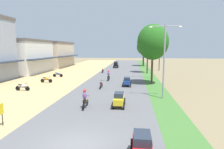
{
  "coord_description": "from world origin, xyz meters",
  "views": [
    {
      "loc": [
        2.79,
        -8.38,
        5.1
      ],
      "look_at": [
        0.01,
        15.28,
        1.7
      ],
      "focal_mm": 29.34,
      "sensor_mm": 36.0,
      "label": 1
    }
  ],
  "objects": [
    {
      "name": "streetlamp_far",
      "position": [
        5.8,
        52.56,
        4.46
      ],
      "size": [
        3.16,
        0.2,
        7.62
      ],
      "color": "gray",
      "rests_on": "median_strip"
    },
    {
      "name": "parked_motorbike_nearest",
      "position": [
        -10.37,
        11.71,
        0.55
      ],
      "size": [
        1.8,
        0.54,
        0.94
      ],
      "color": "black",
      "rests_on": "dirt_shoulder"
    },
    {
      "name": "shophouse_far",
      "position": [
        -19.98,
        40.53,
        3.46
      ],
      "size": [
        10.24,
        12.8,
        6.9
      ],
      "color": "#C6B299",
      "rests_on": "ground"
    },
    {
      "name": "car_hatchback_red",
      "position": [
        3.23,
        -0.57,
        0.75
      ],
      "size": [
        1.04,
        2.0,
        1.23
      ],
      "color": "red",
      "rests_on": "road_strip"
    },
    {
      "name": "motorbike_ahead_fourth",
      "position": [
        -3.54,
        28.96,
        0.57
      ],
      "size": [
        0.54,
        1.8,
        0.94
      ],
      "color": "black",
      "rests_on": "road_strip"
    },
    {
      "name": "median_tree_second",
      "position": [
        5.61,
        29.4,
        7.64
      ],
      "size": [
        3.0,
        3.0,
        9.56
      ],
      "color": "#4C351E",
      "rests_on": "median_strip"
    },
    {
      "name": "car_hatchback_yellow",
      "position": [
        1.59,
        7.0,
        0.75
      ],
      "size": [
        1.04,
        2.0,
        1.23
      ],
      "color": "gold",
      "rests_on": "road_strip"
    },
    {
      "name": "streetlamp_near",
      "position": [
        5.8,
        10.18,
        4.3
      ],
      "size": [
        3.16,
        0.2,
        7.31
      ],
      "color": "gray",
      "rests_on": "median_strip"
    },
    {
      "name": "shophouse_mid",
      "position": [
        -19.98,
        27.14,
        3.46
      ],
      "size": [
        9.54,
        11.0,
        6.9
      ],
      "color": "silver",
      "rests_on": "ground"
    },
    {
      "name": "streetlamp_mid",
      "position": [
        5.8,
        22.65,
        4.31
      ],
      "size": [
        3.16,
        0.2,
        7.32
      ],
      "color": "gray",
      "rests_on": "median_strip"
    },
    {
      "name": "car_sedan_blue",
      "position": [
        1.97,
        15.99,
        0.74
      ],
      "size": [
        1.1,
        2.26,
        1.19
      ],
      "color": "navy",
      "rests_on": "road_strip"
    },
    {
      "name": "motorbike_foreground_rider",
      "position": [
        -1.22,
        6.24,
        0.86
      ],
      "size": [
        0.54,
        1.8,
        1.66
      ],
      "color": "black",
      "rests_on": "road_strip"
    },
    {
      "name": "utility_pole_near",
      "position": [
        8.7,
        34.66,
        4.73
      ],
      "size": [
        1.8,
        0.2,
        9.08
      ],
      "color": "brown",
      "rests_on": "ground"
    },
    {
      "name": "motorbike_ahead_third",
      "position": [
        -1.06,
        19.74,
        0.86
      ],
      "size": [
        0.54,
        1.8,
        1.66
      ],
      "color": "black",
      "rests_on": "road_strip"
    },
    {
      "name": "parked_motorbike_second",
      "position": [
        -9.99,
        17.04,
        0.55
      ],
      "size": [
        1.8,
        0.54,
        0.94
      ],
      "color": "black",
      "rests_on": "dirt_shoulder"
    },
    {
      "name": "median_tree_third",
      "position": [
        5.63,
        44.73,
        5.52
      ],
      "size": [
        3.9,
        3.9,
        7.7
      ],
      "color": "#4C351E",
      "rests_on": "median_strip"
    },
    {
      "name": "parked_motorbike_third",
      "position": [
        -10.54,
        22.47,
        0.55
      ],
      "size": [
        1.8,
        0.54,
        0.94
      ],
      "color": "black",
      "rests_on": "dirt_shoulder"
    },
    {
      "name": "road_strip",
      "position": [
        0.0,
        0.0,
        0.04
      ],
      "size": [
        9.0,
        140.0,
        0.08
      ],
      "primitive_type": "cube",
      "color": "#565659",
      "rests_on": "ground"
    },
    {
      "name": "motorbike_ahead_second",
      "position": [
        -1.25,
        14.21,
        0.57
      ],
      "size": [
        0.54,
        1.8,
        0.94
      ],
      "color": "black",
      "rests_on": "road_strip"
    },
    {
      "name": "median_tree_nearest",
      "position": [
        5.41,
        17.7,
        5.95
      ],
      "size": [
        4.3,
        4.3,
        8.37
      ],
      "color": "#4C351E",
      "rests_on": "median_strip"
    },
    {
      "name": "car_van_black",
      "position": [
        -1.75,
        39.03,
        1.02
      ],
      "size": [
        1.19,
        2.41,
        1.67
      ],
      "color": "black",
      "rests_on": "road_strip"
    }
  ]
}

